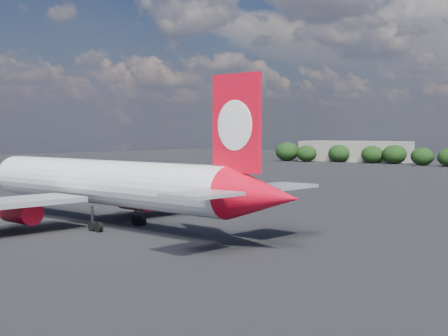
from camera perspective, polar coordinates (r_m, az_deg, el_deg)
The scene contains 3 objects.
ground at distance 103.36m, azimuth 10.06°, elevation -2.98°, with size 500.00×500.00×0.00m, color black.
qantas_airliner at distance 73.63m, azimuth -10.14°, elevation -1.48°, with size 51.02×48.49×16.66m.
terminal_building at distance 249.93m, azimuth 11.87°, elevation 1.50°, with size 42.00×16.00×8.00m.
Camera 1 is at (50.16, -29.71, 10.99)m, focal length 50.00 mm.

